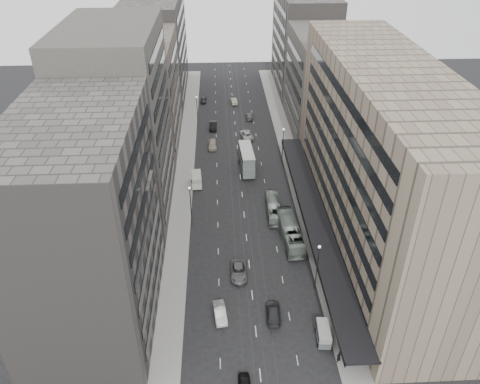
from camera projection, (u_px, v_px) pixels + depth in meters
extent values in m
plane|color=black|center=(250.00, 268.00, 75.58)|extent=(220.00, 220.00, 0.00)
cube|color=gray|center=(290.00, 156.00, 107.63)|extent=(4.00, 125.00, 0.15)
cube|color=gray|center=(186.00, 159.00, 106.60)|extent=(4.00, 125.00, 0.15)
cube|color=gray|center=(380.00, 160.00, 75.17)|extent=(15.00, 60.00, 30.00)
cube|color=black|center=(316.00, 217.00, 80.68)|extent=(4.40, 60.00, 0.50)
cube|color=#4B4641|center=(324.00, 84.00, 113.83)|extent=(15.00, 28.00, 24.00)
cube|color=#5F5A56|center=(304.00, 43.00, 138.01)|extent=(15.00, 32.00, 28.00)
cube|color=#5F5A56|center=(88.00, 228.00, 59.86)|extent=(15.00, 28.00, 30.00)
cube|color=#4B4641|center=(120.00, 125.00, 81.52)|extent=(15.00, 26.00, 34.00)
cube|color=#706657|center=(143.00, 94.00, 106.67)|extent=(15.00, 28.00, 25.00)
cube|color=#5F5A56|center=(156.00, 48.00, 133.65)|extent=(15.00, 38.00, 28.00)
cylinder|color=#262628|center=(317.00, 268.00, 69.64)|extent=(0.16, 0.16, 8.00)
sphere|color=silver|center=(319.00, 247.00, 67.43)|extent=(0.44, 0.44, 0.44)
cylinder|color=#262628|center=(283.00, 146.00, 103.31)|extent=(0.16, 0.16, 8.00)
sphere|color=silver|center=(284.00, 129.00, 101.11)|extent=(0.44, 0.44, 0.44)
cylinder|color=#262628|center=(191.00, 208.00, 83.12)|extent=(0.16, 0.16, 8.00)
sphere|color=silver|center=(190.00, 188.00, 80.92)|extent=(0.44, 0.44, 0.44)
cylinder|color=#262628|center=(197.00, 112.00, 119.32)|extent=(0.16, 0.16, 8.00)
sphere|color=silver|center=(196.00, 97.00, 117.12)|extent=(0.44, 0.44, 0.44)
imported|color=gray|center=(290.00, 232.00, 80.89)|extent=(3.66, 12.46, 3.43)
imported|color=#95A098|center=(273.00, 208.00, 87.66)|extent=(2.62, 9.90, 2.74)
cube|color=slate|center=(247.00, 163.00, 101.46)|extent=(3.07, 9.42, 2.38)
cube|color=slate|center=(247.00, 154.00, 100.27)|extent=(3.00, 9.04, 2.07)
cube|color=silver|center=(247.00, 150.00, 99.68)|extent=(3.07, 9.42, 0.12)
cylinder|color=black|center=(242.00, 176.00, 99.18)|extent=(0.34, 1.05, 1.03)
cylinder|color=black|center=(254.00, 176.00, 99.41)|extent=(0.34, 1.05, 1.03)
cylinder|color=black|center=(239.00, 161.00, 104.80)|extent=(0.34, 1.05, 1.03)
cylinder|color=black|center=(251.00, 161.00, 105.02)|extent=(0.34, 1.05, 1.03)
cube|color=#5A5F61|center=(323.00, 335.00, 63.06)|extent=(1.98, 4.12, 1.04)
cube|color=#A3A39F|center=(324.00, 330.00, 62.56)|extent=(1.94, 4.04, 0.82)
cylinder|color=black|center=(318.00, 345.00, 62.25)|extent=(0.21, 0.61, 0.60)
cylinder|color=black|center=(330.00, 346.00, 62.21)|extent=(0.21, 0.61, 0.60)
cylinder|color=black|center=(316.00, 330.00, 64.48)|extent=(0.21, 0.61, 0.60)
cylinder|color=black|center=(328.00, 330.00, 64.44)|extent=(0.21, 0.61, 0.60)
cube|color=silver|center=(197.00, 181.00, 96.39)|extent=(2.28, 4.51, 1.35)
cube|color=#B9B4A7|center=(196.00, 176.00, 95.74)|extent=(2.24, 4.42, 1.06)
cylinder|color=black|center=(192.00, 188.00, 95.44)|extent=(0.25, 0.71, 0.70)
cylinder|color=black|center=(202.00, 188.00, 95.64)|extent=(0.25, 0.71, 0.70)
cylinder|color=black|center=(192.00, 181.00, 97.86)|extent=(0.25, 0.71, 0.70)
cylinder|color=black|center=(201.00, 180.00, 98.06)|extent=(0.25, 0.71, 0.70)
imported|color=#B4B4AF|center=(220.00, 313.00, 66.53)|extent=(2.21, 4.81, 1.53)
imported|color=#5D5D5F|center=(239.00, 271.00, 73.84)|extent=(2.63, 5.52, 1.52)
imported|color=#292A2C|center=(273.00, 312.00, 66.64)|extent=(2.39, 5.22, 1.48)
imported|color=#AA9D8C|center=(213.00, 144.00, 111.08)|extent=(2.10, 5.06, 1.71)
imported|color=black|center=(213.00, 126.00, 120.05)|extent=(1.94, 5.17, 1.69)
imported|color=#B7B7B3|center=(246.00, 134.00, 115.79)|extent=(3.43, 6.16, 1.63)
imported|color=#58585B|center=(249.00, 116.00, 125.63)|extent=(1.99, 4.72, 1.36)
imported|color=#28292B|center=(204.00, 100.00, 135.57)|extent=(1.84, 4.16, 1.39)
imported|color=#AFA891|center=(234.00, 101.00, 134.65)|extent=(2.10, 4.82, 1.54)
imported|color=black|center=(339.00, 357.00, 59.75)|extent=(0.86, 0.78, 1.98)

